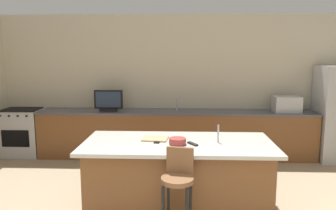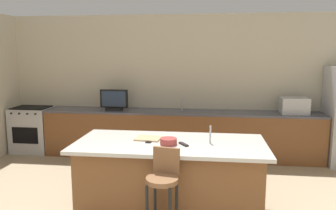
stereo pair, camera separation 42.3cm
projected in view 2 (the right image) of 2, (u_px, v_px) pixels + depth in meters
The scene contains 13 objects.
wall_back at pixel (185, 85), 6.53m from camera, with size 7.50×0.12×2.73m, color beige.
counter_back at pixel (180, 134), 6.30m from camera, with size 5.25×0.62×0.90m.
kitchen_island at pixel (170, 176), 4.10m from camera, with size 2.33×1.08×0.91m.
range_oven at pixel (33, 129), 6.67m from camera, with size 0.75×0.63×0.92m.
microwave at pixel (294, 106), 5.96m from camera, with size 0.48×0.36×0.29m, color #B7BABF.
tv_monitor at pixel (114, 101), 6.31m from camera, with size 0.54×0.16×0.40m.
sink_faucet_back at pixel (182, 104), 6.31m from camera, with size 0.02×0.02×0.24m, color #B2B2B7.
sink_faucet_island at pixel (210, 135), 3.95m from camera, with size 0.02×0.02×0.22m, color #B2B2B7.
bar_stool_center at pixel (163, 187), 3.42m from camera, with size 0.34×0.36×1.00m.
fruit_bowl at pixel (168, 141), 3.92m from camera, with size 0.20×0.20×0.08m, color #993833.
cell_phone at pixel (149, 141), 4.05m from camera, with size 0.07×0.15×0.01m, color black.
tv_remote at pixel (184, 144), 3.90m from camera, with size 0.04×0.17×0.02m, color black.
cutting_board at pixel (148, 138), 4.17m from camera, with size 0.31×0.26×0.02m, color tan.
Camera 2 is at (0.46, -1.82, 1.99)m, focal length 35.11 mm.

